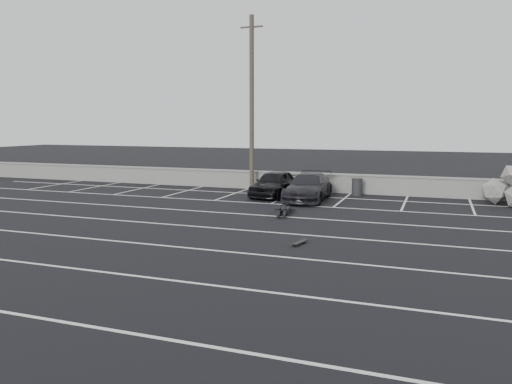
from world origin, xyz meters
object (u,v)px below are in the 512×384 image
at_px(car_left, 274,183).
at_px(utility_pole, 252,104).
at_px(skateboard, 299,243).
at_px(car_right, 308,187).
at_px(trash_bin, 357,187).
at_px(person, 284,208).

xyz_separation_m(car_left, utility_pole, (-1.95, 1.82, 4.23)).
bearing_deg(skateboard, utility_pole, 130.00).
relative_size(car_left, car_right, 0.88).
xyz_separation_m(utility_pole, skateboard, (5.97, -11.60, -4.86)).
bearing_deg(trash_bin, car_left, -155.18).
relative_size(utility_pole, trash_bin, 10.58).
bearing_deg(person, trash_bin, 60.76).
relative_size(car_right, trash_bin, 5.03).
relative_size(person, skateboard, 3.58).
height_order(car_right, utility_pole, utility_pole).
height_order(car_right, person, car_right).
height_order(utility_pole, person, utility_pole).
distance_m(utility_pole, person, 8.84).
distance_m(car_right, utility_pole, 6.28).
bearing_deg(car_left, car_right, -13.79).
xyz_separation_m(utility_pole, person, (3.88, -6.41, -4.68)).
height_order(utility_pole, skateboard, utility_pole).
height_order(car_left, car_right, car_left).
relative_size(utility_pole, skateboard, 13.22).
relative_size(car_left, utility_pole, 0.42).
height_order(car_left, trash_bin, car_left).
bearing_deg(car_right, trash_bin, 48.25).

